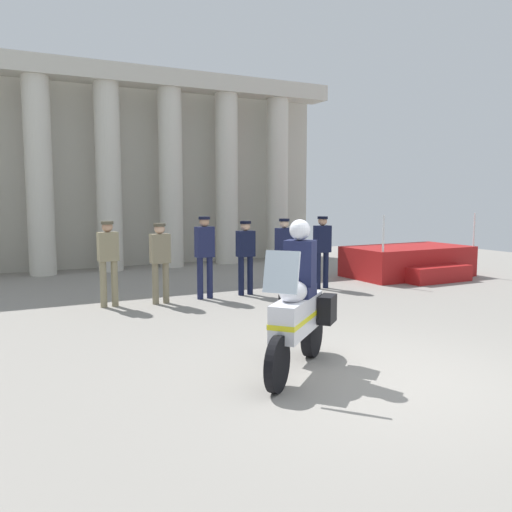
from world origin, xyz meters
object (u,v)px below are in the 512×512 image
object	(u,v)px
officer_in_row_2	(205,250)
officer_in_row_5	(322,246)
officer_in_row_4	(284,248)
officer_in_row_0	(108,256)
officer_in_row_3	(246,251)
motorcycle_with_rider	(298,308)
reviewing_stand	(410,262)
officer_in_row_1	(160,257)

from	to	relation	value
officer_in_row_2	officer_in_row_5	size ratio (longest dim) A/B	1.03
officer_in_row_2	officer_in_row_4	size ratio (longest dim) A/B	1.05
officer_in_row_0	officer_in_row_5	size ratio (longest dim) A/B	0.99
officer_in_row_0	officer_in_row_4	xyz separation A→B (m)	(3.97, -0.04, -0.02)
officer_in_row_3	motorcycle_with_rider	bearing A→B (deg)	68.87
officer_in_row_3	motorcycle_with_rider	distance (m)	5.21
officer_in_row_2	officer_in_row_3	distance (m)	0.97
reviewing_stand	motorcycle_with_rider	size ratio (longest dim) A/B	1.74
officer_in_row_1	motorcycle_with_rider	distance (m)	4.86
officer_in_row_1	officer_in_row_4	xyz separation A→B (m)	(2.97, 0.13, 0.02)
officer_in_row_4	motorcycle_with_rider	size ratio (longest dim) A/B	0.88
officer_in_row_0	officer_in_row_3	xyz separation A→B (m)	(2.96, -0.09, -0.04)
officer_in_row_0	motorcycle_with_rider	size ratio (longest dim) A/B	0.89
reviewing_stand	officer_in_row_4	distance (m)	4.17
officer_in_row_4	officer_in_row_5	bearing A→B (deg)	169.91
officer_in_row_4	motorcycle_with_rider	xyz separation A→B (m)	(-2.71, -4.97, -0.18)
officer_in_row_1	officer_in_row_5	world-z (taller)	officer_in_row_5
officer_in_row_0	officer_in_row_2	world-z (taller)	officer_in_row_2
officer_in_row_0	officer_in_row_5	distance (m)	4.93
reviewing_stand	officer_in_row_2	world-z (taller)	officer_in_row_2
reviewing_stand	officer_in_row_5	size ratio (longest dim) A/B	1.95
reviewing_stand	officer_in_row_1	xyz separation A→B (m)	(-7.09, -0.44, 0.57)
motorcycle_with_rider	officer_in_row_5	bearing A→B (deg)	-168.44
officer_in_row_0	officer_in_row_1	bearing A→B (deg)	168.83
reviewing_stand	officer_in_row_4	bearing A→B (deg)	-175.68
officer_in_row_3	motorcycle_with_rider	xyz separation A→B (m)	(-1.70, -4.92, -0.17)
reviewing_stand	officer_in_row_5	bearing A→B (deg)	-171.95
officer_in_row_1	motorcycle_with_rider	world-z (taller)	motorcycle_with_rider
officer_in_row_4	officer_in_row_1	bearing A→B (deg)	0.37
officer_in_row_1	officer_in_row_3	bearing A→B (deg)	-179.88
officer_in_row_4	officer_in_row_5	world-z (taller)	officer_in_row_5
motorcycle_with_rider	officer_in_row_4	bearing A→B (deg)	-159.86
officer_in_row_1	officer_in_row_4	world-z (taller)	officer_in_row_4
officer_in_row_1	officer_in_row_4	bearing A→B (deg)	-179.63
officer_in_row_1	officer_in_row_2	distance (m)	1.00
officer_in_row_2	officer_in_row_3	bearing A→B (deg)	177.94
officer_in_row_0	motorcycle_with_rider	bearing A→B (deg)	102.01
reviewing_stand	officer_in_row_5	xyz separation A→B (m)	(-3.16, -0.45, 0.61)
officer_in_row_1	officer_in_row_2	bearing A→B (deg)	-177.78
officer_in_row_0	officer_in_row_5	bearing A→B (deg)	175.97
reviewing_stand	officer_in_row_0	bearing A→B (deg)	-178.05
officer_in_row_1	motorcycle_with_rider	xyz separation A→B (m)	(0.26, -4.85, -0.17)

